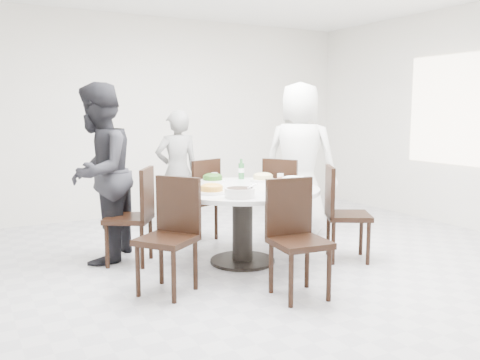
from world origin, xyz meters
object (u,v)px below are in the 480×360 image
chair_ne (286,198)px  chair_nw (129,216)px  diner_right (300,159)px  soup_bowl (240,193)px  chair_sw (167,237)px  chair_se (348,213)px  diner_middle (177,171)px  chair_s (300,240)px  chair_n (195,199)px  rice_bowl (293,186)px  beverage_bottle (241,169)px  dining_table (242,225)px  diner_left (99,173)px

chair_ne → chair_nw: (-1.91, -0.09, 0.00)m
diner_right → soup_bowl: (-1.48, -1.17, -0.12)m
chair_sw → chair_se: (1.93, 0.00, 0.00)m
chair_sw → soup_bowl: bearing=52.2°
chair_se → diner_middle: (-1.03, 1.97, 0.27)m
chair_se → soup_bowl: chair_se is taller
chair_s → chair_n: bearing=95.8°
chair_n → diner_middle: (-0.01, 0.50, 0.27)m
chair_ne → soup_bowl: 1.63m
diner_right → rice_bowl: bearing=103.7°
diner_middle → beverage_bottle: size_ratio=6.74×
chair_n → rice_bowl: chair_n is taller
dining_table → soup_bowl: bearing=-121.9°
chair_sw → beverage_bottle: size_ratio=4.28×
chair_n → diner_left: 1.26m
chair_sw → diner_middle: (0.90, 1.97, 0.27)m
soup_bowl → beverage_bottle: size_ratio=1.19×
chair_s → rice_bowl: 0.77m
chair_n → beverage_bottle: (0.34, -0.49, 0.39)m
chair_n → chair_nw: (-0.94, -0.52, 0.00)m
chair_ne → diner_right: bearing=-99.8°
chair_ne → dining_table: bearing=90.2°
chair_n → chair_sw: bearing=39.1°
chair_n → diner_right: bearing=146.5°
chair_nw → chair_se: 2.18m
chair_ne → diner_right: diner_right is taller
beverage_bottle → chair_nw: bearing=-178.5°
chair_ne → beverage_bottle: bearing=61.9°
dining_table → chair_n: chair_n is taller
chair_n → chair_s: 2.08m
chair_s → beverage_bottle: size_ratio=4.28×
chair_sw → chair_se: 1.93m
diner_middle → diner_left: size_ratio=0.85×
chair_sw → dining_table: bearing=78.2°
rice_bowl → diner_right: bearing=51.8°
chair_sw → diner_right: (2.16, 1.16, 0.44)m
diner_middle → soup_bowl: bearing=89.7°
chair_sw → beverage_bottle: (1.25, 0.98, 0.39)m
chair_se → rice_bowl: bearing=121.0°
diner_right → beverage_bottle: size_ratio=8.25×
chair_ne → rice_bowl: chair_ne is taller
chair_nw → chair_sw: (0.03, -0.95, 0.00)m
chair_s → soup_bowl: bearing=117.3°
diner_left → beverage_bottle: diner_left is taller
dining_table → rice_bowl: bearing=-56.8°
chair_se → diner_left: diner_left is taller
chair_ne → chair_s: (-0.98, -1.64, 0.00)m
diner_right → diner_left: diner_right is taller
soup_bowl → chair_ne: bearing=41.2°
rice_bowl → diner_left: bearing=141.6°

